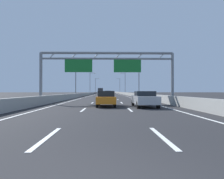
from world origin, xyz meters
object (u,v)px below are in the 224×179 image
object	(u,v)px
streetlamp_right_far	(125,82)
streetlamp_right_mid	(138,75)
streetlamp_left_far	(91,82)
silver_car	(144,99)
box_truck	(101,91)
white_car	(108,93)
streetlamp_left_mid	(77,75)
streetlamp_left_distant	(96,85)
sign_gantry	(106,64)
orange_car	(106,98)
blue_car	(103,92)
green_car	(107,92)
red_car	(108,94)
yellow_car	(108,93)
streetlamp_right_distant	(119,85)

from	to	relation	value
streetlamp_right_far	streetlamp_right_mid	bearing A→B (deg)	-90.00
streetlamp_left_far	silver_car	size ratio (longest dim) A/B	2.11
streetlamp_left_far	box_truck	world-z (taller)	streetlamp_left_far
streetlamp_right_far	white_car	world-z (taller)	streetlamp_right_far
streetlamp_left_mid	streetlamp_left_distant	size ratio (longest dim) A/B	1.00
sign_gantry	orange_car	world-z (taller)	sign_gantry
silver_car	box_truck	size ratio (longest dim) A/B	0.58
box_truck	blue_car	bearing A→B (deg)	89.62
orange_car	green_car	bearing A→B (deg)	90.11
streetlamp_left_mid	white_car	size ratio (longest dim) A/B	2.03
streetlamp_right_far	orange_car	world-z (taller)	streetlamp_right_far
red_car	yellow_car	bearing A→B (deg)	90.42
red_car	silver_car	size ratio (longest dim) A/B	0.94
blue_car	white_car	xyz separation A→B (m)	(3.45, -68.53, 0.03)
streetlamp_right_distant	streetlamp_right_mid	bearing A→B (deg)	-90.00
sign_gantry	white_car	distance (m)	45.39
yellow_car	box_truck	distance (m)	39.20
streetlamp_left_mid	yellow_car	world-z (taller)	streetlamp_left_mid
streetlamp_right_distant	blue_car	world-z (taller)	streetlamp_right_distant
streetlamp_left_distant	white_car	bearing A→B (deg)	-82.12
streetlamp_left_far	blue_car	bearing A→B (deg)	85.66
sign_gantry	yellow_car	bearing A→B (deg)	89.70
streetlamp_left_mid	streetlamp_right_far	xyz separation A→B (m)	(14.93, 37.90, 0.00)
streetlamp_right_distant	white_car	world-z (taller)	streetlamp_right_distant
box_truck	streetlamp_left_far	bearing A→B (deg)	-102.89
streetlamp_left_far	box_truck	size ratio (longest dim) A/B	1.22
streetlamp_right_distant	red_car	xyz separation A→B (m)	(-7.28, -74.22, -4.62)
sign_gantry	box_truck	xyz separation A→B (m)	(-3.60, 77.53, -3.20)
yellow_car	white_car	distance (m)	6.69
streetlamp_left_mid	red_car	xyz separation A→B (m)	(7.65, 1.57, -4.62)
streetlamp_right_distant	blue_car	xyz separation A→B (m)	(-10.94, 14.73, -4.65)
sign_gantry	silver_car	world-z (taller)	sign_gantry
orange_car	yellow_car	world-z (taller)	orange_car
streetlamp_left_distant	green_car	world-z (taller)	streetlamp_left_distant
streetlamp_left_far	red_car	size ratio (longest dim) A/B	2.24
sign_gantry	streetlamp_left_far	world-z (taller)	streetlamp_left_far
streetlamp_right_far	streetlamp_right_distant	distance (m)	37.90
orange_car	blue_car	size ratio (longest dim) A/B	1.00
white_car	box_truck	world-z (taller)	box_truck
streetlamp_right_mid	streetlamp_left_far	distance (m)	40.73
silver_car	white_car	size ratio (longest dim) A/B	0.96
sign_gantry	streetlamp_left_far	distance (m)	61.56
streetlamp_right_mid	streetlamp_left_mid	bearing A→B (deg)	180.00
sign_gantry	streetlamp_right_far	world-z (taller)	streetlamp_right_far
orange_car	streetlamp_right_mid	bearing A→B (deg)	75.35
silver_car	white_car	xyz separation A→B (m)	(-3.46, 51.68, 0.02)
streetlamp_right_distant	orange_car	bearing A→B (deg)	-94.12
blue_car	green_car	size ratio (longest dim) A/B	0.94
streetlamp_right_mid	streetlamp_right_distant	xyz separation A→B (m)	(0.00, 75.79, 0.00)
sign_gantry	silver_car	xyz separation A→B (m)	(3.56, -6.48, -4.08)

